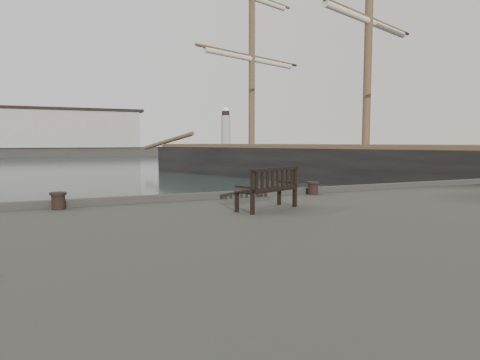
# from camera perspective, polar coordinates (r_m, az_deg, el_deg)

# --- Properties ---
(ground) EXTENTS (400.00, 400.00, 0.00)m
(ground) POSITION_cam_1_polar(r_m,az_deg,el_deg) (12.54, -6.10, -9.62)
(ground) COLOR black
(ground) RESTS_ON ground
(breakwater) EXTENTS (140.00, 9.50, 12.20)m
(breakwater) POSITION_cam_1_polar(r_m,az_deg,el_deg) (103.57, -24.42, 5.25)
(breakwater) COLOR #383530
(breakwater) RESTS_ON ground
(bench) EXTENTS (1.80, 1.20, 0.98)m
(bench) POSITION_cam_1_polar(r_m,az_deg,el_deg) (10.27, 3.73, -2.21)
(bench) COLOR black
(bench) RESTS_ON quay
(bollard_left) EXTENTS (0.43, 0.43, 0.41)m
(bollard_left) POSITION_cam_1_polar(r_m,az_deg,el_deg) (11.15, -23.07, -2.58)
(bollard_left) COLOR black
(bollard_left) RESTS_ON quay
(bollard_right) EXTENTS (0.45, 0.45, 0.40)m
(bollard_right) POSITION_cam_1_polar(r_m,az_deg,el_deg) (13.35, 9.70, -1.08)
(bollard_right) COLOR black
(bollard_right) RESTS_ON quay
(tall_ship_main) EXTENTS (24.69, 44.89, 33.54)m
(tall_ship_main) POSITION_cam_1_polar(r_m,az_deg,el_deg) (35.83, 16.32, 1.13)
(tall_ship_main) COLOR black
(tall_ship_main) RESTS_ON ground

